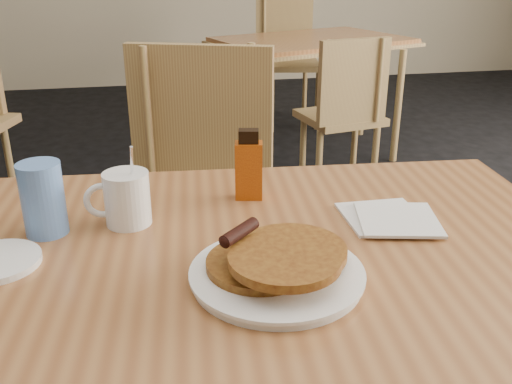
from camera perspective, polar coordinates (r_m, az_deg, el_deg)
main_table at (r=1.05m, az=-0.80°, el=-7.92°), size 1.40×1.01×0.75m
neighbor_table at (r=3.74m, az=5.64°, el=14.43°), size 1.36×1.13×0.75m
chair_main_far at (r=1.75m, az=-4.98°, el=0.92°), size 0.58×0.59×1.00m
chair_neighbor_far at (r=4.49m, az=3.10°, el=14.20°), size 0.51×0.51×0.96m
chair_neighbor_near at (r=3.07m, az=8.98°, el=8.68°), size 0.45×0.46×0.86m
pancake_plate at (r=0.94m, az=2.15°, el=-7.49°), size 0.29×0.29×0.08m
coffee_mug at (r=1.14m, az=-12.92°, el=-0.56°), size 0.13×0.09×0.17m
syrup_bottle at (r=1.23m, az=-0.73°, el=2.52°), size 0.06×0.05×0.15m
napkin_stack at (r=1.17m, az=13.26°, el=-2.55°), size 0.19×0.20×0.01m
blue_tumbler at (r=1.14m, az=-20.54°, el=-0.65°), size 0.10×0.10×0.14m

